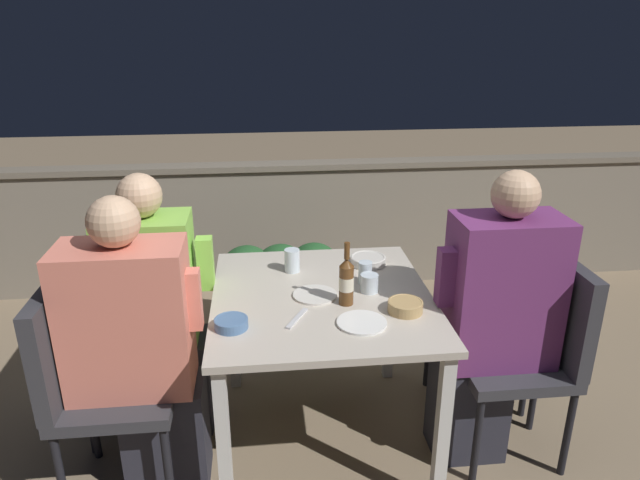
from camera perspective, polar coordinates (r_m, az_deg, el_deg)
The scene contains 22 objects.
ground_plane at distance 2.86m, azimuth 0.17°, elevation -19.01°, with size 16.00×16.00×0.00m, color #847056.
parapet_wall at distance 4.14m, azimuth -2.46°, elevation 1.61°, with size 9.00×0.18×0.92m.
dining_table at distance 2.48m, azimuth 0.19°, elevation -7.33°, with size 0.93×1.02×0.75m.
planter_hedge at distance 3.49m, azimuth -3.86°, elevation -4.61°, with size 0.75×0.47×0.58m.
chair_left_near at distance 2.46m, azimuth -22.13°, elevation -12.06°, with size 0.46×0.46×0.92m.
person_coral_top at distance 2.37m, azimuth -17.55°, elevation -10.58°, with size 0.52×0.26×1.26m.
chair_left_far at distance 2.76m, azimuth -19.78°, elevation -8.01°, with size 0.46×0.46×0.92m.
person_green_blouse at distance 2.68m, azimuth -15.69°, elevation -6.52°, with size 0.48×0.26×1.25m.
chair_right_near at distance 2.66m, azimuth 20.72°, elevation -9.28°, with size 0.46×0.46×0.92m.
person_purple_stripe at distance 2.53m, azimuth 16.84°, elevation -7.80°, with size 0.51×0.26×1.31m.
chair_right_far at distance 2.89m, azimuth 18.10°, elevation -6.43°, with size 0.46×0.46×0.92m.
beer_bottle at distance 2.33m, azimuth 2.66°, elevation -4.10°, with size 0.06×0.06×0.27m.
plate_0 at distance 2.43m, azimuth -0.50°, elevation -5.51°, with size 0.19×0.19×0.01m.
plate_1 at distance 2.22m, azimuth 4.20°, elevation -8.25°, with size 0.19×0.19×0.01m.
bowl_0 at distance 2.32m, azimuth 8.53°, elevation -6.52°, with size 0.14×0.14×0.05m.
bowl_1 at distance 2.21m, azimuth -8.88°, elevation -8.17°, with size 0.13×0.13×0.04m.
bowl_2 at distance 2.74m, azimuth 4.83°, elevation -1.99°, with size 0.17×0.17×0.04m.
glass_cup_0 at distance 2.53m, azimuth 4.54°, elevation -3.27°, with size 0.06×0.06×0.10m.
glass_cup_1 at distance 2.65m, azimuth -2.81°, elevation -2.06°, with size 0.07×0.07×0.11m.
glass_cup_2 at distance 2.46m, azimuth 4.95°, elevation -4.33°, with size 0.08×0.08×0.08m.
fork_0 at distance 2.25m, azimuth -2.32°, elevation -7.83°, with size 0.10×0.16×0.01m.
potted_plant at distance 3.38m, azimuth 16.54°, elevation -4.22°, with size 0.34×0.34×0.73m.
Camera 1 is at (-0.24, -2.17, 1.83)m, focal length 32.00 mm.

